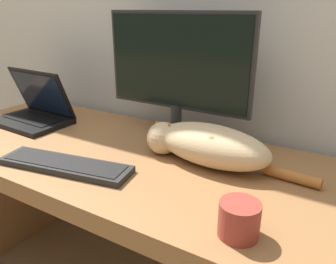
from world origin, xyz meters
TOP-DOWN VIEW (x-y plane):
  - desk at (0.00, 0.33)m, footprint 1.53×0.66m
  - monitor at (0.17, 0.52)m, footprint 0.55×0.20m
  - laptop at (-0.46, 0.38)m, footprint 0.34×0.23m
  - external_keyboard at (-0.02, 0.14)m, footprint 0.45×0.19m
  - cat at (0.34, 0.40)m, footprint 0.56×0.21m
  - coffee_mug at (0.56, 0.10)m, footprint 0.09×0.09m

SIDE VIEW (x-z plane):
  - desk at x=0.00m, z-range 0.22..0.95m
  - external_keyboard at x=-0.02m, z-range 0.74..0.76m
  - coffee_mug at x=0.56m, z-range 0.74..0.82m
  - laptop at x=-0.46m, z-range 0.67..0.90m
  - cat at x=0.34m, z-range 0.74..0.87m
  - monitor at x=0.17m, z-range 0.76..1.22m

